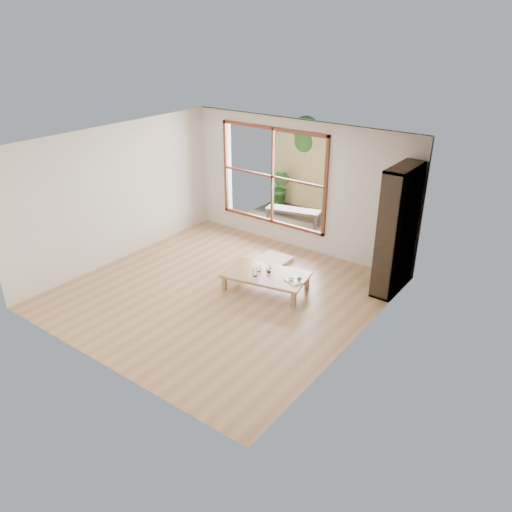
{
  "coord_description": "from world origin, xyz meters",
  "views": [
    {
      "loc": [
        4.99,
        -5.72,
        4.32
      ],
      "look_at": [
        0.3,
        0.62,
        0.55
      ],
      "focal_mm": 35.0,
      "sensor_mm": 36.0,
      "label": 1
    }
  ],
  "objects_px": {
    "low_table": "(266,275)",
    "bookshelf": "(397,230)",
    "food_tray": "(295,280)",
    "garden_bench": "(293,212)"
  },
  "relations": [
    {
      "from": "low_table",
      "to": "food_tray",
      "type": "relative_size",
      "value": 4.38
    },
    {
      "from": "bookshelf",
      "to": "food_tray",
      "type": "distance_m",
      "value": 1.91
    },
    {
      "from": "low_table",
      "to": "food_tray",
      "type": "xyz_separation_m",
      "value": [
        0.56,
        0.05,
        0.06
      ]
    },
    {
      "from": "low_table",
      "to": "bookshelf",
      "type": "xyz_separation_m",
      "value": [
        1.74,
        1.35,
        0.83
      ]
    },
    {
      "from": "food_tray",
      "to": "garden_bench",
      "type": "xyz_separation_m",
      "value": [
        -1.78,
        2.72,
        0.02
      ]
    },
    {
      "from": "low_table",
      "to": "bookshelf",
      "type": "height_order",
      "value": "bookshelf"
    },
    {
      "from": "low_table",
      "to": "bookshelf",
      "type": "relative_size",
      "value": 0.71
    },
    {
      "from": "bookshelf",
      "to": "garden_bench",
      "type": "bearing_deg",
      "value": 154.19
    },
    {
      "from": "low_table",
      "to": "garden_bench",
      "type": "height_order",
      "value": "garden_bench"
    },
    {
      "from": "bookshelf",
      "to": "low_table",
      "type": "bearing_deg",
      "value": -142.23
    }
  ]
}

